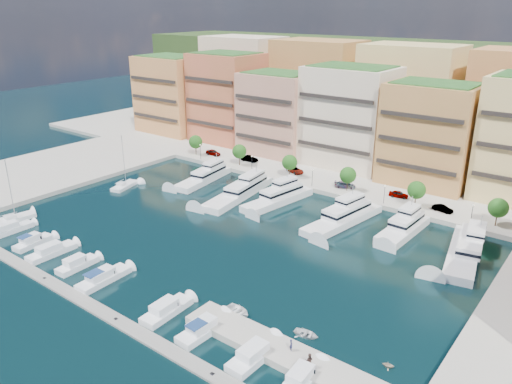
% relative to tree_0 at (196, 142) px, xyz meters
% --- Properties ---
extents(ground, '(400.00, 400.00, 0.00)m').
position_rel_tree_0_xyz_m(ground, '(40.00, -33.50, -4.74)').
color(ground, black).
rests_on(ground, ground).
extents(north_quay, '(220.00, 64.00, 2.00)m').
position_rel_tree_0_xyz_m(north_quay, '(40.00, 28.50, -4.74)').
color(north_quay, '#9E998E').
rests_on(north_quay, ground).
extents(west_quay, '(34.00, 76.00, 2.00)m').
position_rel_tree_0_xyz_m(west_quay, '(-22.00, -41.50, -4.74)').
color(west_quay, '#9E998E').
rests_on(west_quay, ground).
extents(hillside, '(240.00, 40.00, 58.00)m').
position_rel_tree_0_xyz_m(hillside, '(40.00, 76.50, -4.74)').
color(hillside, '#1D3315').
rests_on(hillside, ground).
extents(south_pontoon, '(72.00, 2.20, 0.35)m').
position_rel_tree_0_xyz_m(south_pontoon, '(37.00, -63.50, -4.74)').
color(south_pontoon, gray).
rests_on(south_pontoon, ground).
extents(finger_pier, '(32.00, 5.00, 2.00)m').
position_rel_tree_0_xyz_m(finger_pier, '(70.00, -55.50, -4.74)').
color(finger_pier, '#9E998E').
rests_on(finger_pier, ground).
extents(apartment_0, '(22.00, 16.50, 24.80)m').
position_rel_tree_0_xyz_m(apartment_0, '(-26.00, 16.49, 8.57)').
color(apartment_0, '#CC864A').
rests_on(apartment_0, north_quay).
extents(apartment_1, '(20.00, 16.50, 26.80)m').
position_rel_tree_0_xyz_m(apartment_1, '(-4.00, 18.49, 9.57)').
color(apartment_1, '#CD5A44').
rests_on(apartment_1, north_quay).
extents(apartment_2, '(20.00, 15.50, 22.80)m').
position_rel_tree_0_xyz_m(apartment_2, '(17.00, 16.49, 7.57)').
color(apartment_2, tan).
rests_on(apartment_2, north_quay).
extents(apartment_3, '(22.00, 16.50, 25.80)m').
position_rel_tree_0_xyz_m(apartment_3, '(38.00, 18.49, 9.07)').
color(apartment_3, beige).
rests_on(apartment_3, north_quay).
extents(apartment_4, '(20.00, 15.50, 23.80)m').
position_rel_tree_0_xyz_m(apartment_4, '(60.00, 16.49, 8.07)').
color(apartment_4, '#CC8A4C').
rests_on(apartment_4, north_quay).
extents(backblock_0, '(26.00, 18.00, 30.00)m').
position_rel_tree_0_xyz_m(backblock_0, '(-15.00, 40.50, 11.26)').
color(backblock_0, beige).
rests_on(backblock_0, north_quay).
extents(backblock_1, '(26.00, 18.00, 30.00)m').
position_rel_tree_0_xyz_m(backblock_1, '(15.00, 40.50, 11.26)').
color(backblock_1, '#CC8A4C').
rests_on(backblock_1, north_quay).
extents(backblock_2, '(26.00, 18.00, 30.00)m').
position_rel_tree_0_xyz_m(backblock_2, '(45.00, 40.50, 11.26)').
color(backblock_2, '#E4CF79').
rests_on(backblock_2, north_quay).
extents(tree_0, '(3.80, 3.80, 5.65)m').
position_rel_tree_0_xyz_m(tree_0, '(0.00, 0.00, 0.00)').
color(tree_0, '#473323').
rests_on(tree_0, north_quay).
extents(tree_1, '(3.80, 3.80, 5.65)m').
position_rel_tree_0_xyz_m(tree_1, '(16.00, 0.00, 0.00)').
color(tree_1, '#473323').
rests_on(tree_1, north_quay).
extents(tree_2, '(3.80, 3.80, 5.65)m').
position_rel_tree_0_xyz_m(tree_2, '(32.00, 0.00, 0.00)').
color(tree_2, '#473323').
rests_on(tree_2, north_quay).
extents(tree_3, '(3.80, 3.80, 5.65)m').
position_rel_tree_0_xyz_m(tree_3, '(48.00, 0.00, 0.00)').
color(tree_3, '#473323').
rests_on(tree_3, north_quay).
extents(tree_4, '(3.80, 3.80, 5.65)m').
position_rel_tree_0_xyz_m(tree_4, '(64.00, 0.00, 0.00)').
color(tree_4, '#473323').
rests_on(tree_4, north_quay).
extents(tree_5, '(3.80, 3.80, 5.65)m').
position_rel_tree_0_xyz_m(tree_5, '(80.00, 0.00, 0.00)').
color(tree_5, '#473323').
rests_on(tree_5, north_quay).
extents(lamppost_0, '(0.30, 0.30, 4.20)m').
position_rel_tree_0_xyz_m(lamppost_0, '(4.00, -2.30, -0.92)').
color(lamppost_0, black).
rests_on(lamppost_0, north_quay).
extents(lamppost_1, '(0.30, 0.30, 4.20)m').
position_rel_tree_0_xyz_m(lamppost_1, '(22.00, -2.30, -0.92)').
color(lamppost_1, black).
rests_on(lamppost_1, north_quay).
extents(lamppost_2, '(0.30, 0.30, 4.20)m').
position_rel_tree_0_xyz_m(lamppost_2, '(40.00, -2.30, -0.92)').
color(lamppost_2, black).
rests_on(lamppost_2, north_quay).
extents(lamppost_3, '(0.30, 0.30, 4.20)m').
position_rel_tree_0_xyz_m(lamppost_3, '(58.00, -2.30, -0.92)').
color(lamppost_3, black).
rests_on(lamppost_3, north_quay).
extents(lamppost_4, '(0.30, 0.30, 4.20)m').
position_rel_tree_0_xyz_m(lamppost_4, '(76.00, -2.30, -0.92)').
color(lamppost_4, black).
rests_on(lamppost_4, north_quay).
extents(yacht_1, '(6.98, 18.98, 7.30)m').
position_rel_tree_0_xyz_m(yacht_1, '(15.66, -13.04, -3.65)').
color(yacht_1, white).
rests_on(yacht_1, ground).
extents(yacht_2, '(7.96, 23.92, 7.30)m').
position_rel_tree_0_xyz_m(yacht_2, '(29.06, -15.26, -3.53)').
color(yacht_2, white).
rests_on(yacht_2, ground).
extents(yacht_3, '(6.90, 19.54, 7.30)m').
position_rel_tree_0_xyz_m(yacht_3, '(38.41, -13.26, -3.53)').
color(yacht_3, white).
rests_on(yacht_3, ground).
extents(yacht_4, '(7.75, 21.66, 7.30)m').
position_rel_tree_0_xyz_m(yacht_4, '(55.05, -14.26, -3.65)').
color(yacht_4, white).
rests_on(yacht_4, ground).
extents(yacht_5, '(5.08, 15.69, 7.30)m').
position_rel_tree_0_xyz_m(yacht_5, '(66.43, -11.61, -3.53)').
color(yacht_5, white).
rests_on(yacht_5, ground).
extents(yacht_6, '(8.66, 21.46, 7.30)m').
position_rel_tree_0_xyz_m(yacht_6, '(78.50, -14.09, -3.53)').
color(yacht_6, white).
rests_on(yacht_6, ground).
extents(cruiser_0, '(2.50, 9.09, 2.55)m').
position_rel_tree_0_xyz_m(cruiser_0, '(6.41, -58.10, -4.20)').
color(cruiser_0, white).
rests_on(cruiser_0, ground).
extents(cruiser_1, '(3.38, 7.36, 2.66)m').
position_rel_tree_0_xyz_m(cruiser_1, '(14.99, -58.09, -4.17)').
color(cruiser_1, white).
rests_on(cruiser_1, ground).
extents(cruiser_2, '(2.73, 8.62, 2.55)m').
position_rel_tree_0_xyz_m(cruiser_2, '(21.07, -58.09, -4.20)').
color(cruiser_2, white).
rests_on(cruiser_2, ground).
extents(cruiser_3, '(2.76, 7.16, 2.55)m').
position_rel_tree_0_xyz_m(cruiser_3, '(28.73, -58.08, -4.20)').
color(cruiser_3, white).
rests_on(cruiser_3, ground).
extents(cruiser_4, '(3.22, 9.15, 2.66)m').
position_rel_tree_0_xyz_m(cruiser_4, '(35.83, -58.12, -4.17)').
color(cruiser_4, white).
rests_on(cruiser_4, ground).
extents(cruiser_6, '(3.11, 8.23, 2.55)m').
position_rel_tree_0_xyz_m(cruiser_6, '(50.31, -58.09, -4.20)').
color(cruiser_6, white).
rests_on(cruiser_6, ground).
extents(cruiser_7, '(3.12, 8.25, 2.66)m').
position_rel_tree_0_xyz_m(cruiser_7, '(57.51, -58.11, -4.17)').
color(cruiser_7, white).
rests_on(cruiser_7, ground).
extents(cruiser_8, '(3.11, 8.26, 2.55)m').
position_rel_tree_0_xyz_m(cruiser_8, '(66.08, -58.09, -4.20)').
color(cruiser_8, white).
rests_on(cruiser_8, ground).
extents(cruiser_9, '(3.27, 7.34, 2.55)m').
position_rel_tree_0_xyz_m(cruiser_9, '(72.99, -58.08, -4.20)').
color(cruiser_9, white).
rests_on(cruiser_9, ground).
extents(sailboat_2, '(4.67, 8.11, 13.20)m').
position_rel_tree_0_xyz_m(sailboat_2, '(3.51, -28.24, -4.42)').
color(sailboat_2, white).
rests_on(sailboat_2, ground).
extents(sailboat_0, '(4.14, 8.52, 13.20)m').
position_rel_tree_0_xyz_m(sailboat_0, '(1.41, -54.53, -4.43)').
color(sailboat_0, white).
rests_on(sailboat_0, ground).
extents(tender_3, '(1.73, 1.59, 0.78)m').
position_rel_tree_0_xyz_m(tender_3, '(79.82, -49.44, -4.36)').
color(tender_3, '#C0AF93').
rests_on(tender_3, ground).
extents(tender_2, '(3.70, 2.85, 0.71)m').
position_rel_tree_0_xyz_m(tender_2, '(68.73, -50.30, -4.39)').
color(tender_2, white).
rests_on(tender_2, ground).
extents(tender_0, '(4.25, 3.29, 0.81)m').
position_rel_tree_0_xyz_m(tender_0, '(58.26, -51.66, -4.34)').
color(tender_0, white).
rests_on(tender_0, ground).
extents(car_0, '(4.70, 2.07, 1.57)m').
position_rel_tree_0_xyz_m(car_0, '(4.15, 2.66, -2.96)').
color(car_0, gray).
rests_on(car_0, north_quay).
extents(car_1, '(4.92, 2.16, 1.57)m').
position_rel_tree_0_xyz_m(car_1, '(16.06, 4.17, -2.96)').
color(car_1, gray).
rests_on(car_1, north_quay).
extents(car_2, '(5.84, 4.19, 1.48)m').
position_rel_tree_0_xyz_m(car_2, '(31.30, 3.61, -3.00)').
color(car_2, gray).
rests_on(car_2, north_quay).
extents(car_3, '(5.26, 3.77, 1.41)m').
position_rel_tree_0_xyz_m(car_3, '(46.70, 1.46, -3.04)').
color(car_3, gray).
rests_on(car_3, north_quay).
extents(car_4, '(4.49, 2.46, 1.45)m').
position_rel_tree_0_xyz_m(car_4, '(59.09, 3.17, -3.02)').
color(car_4, gray).
rests_on(car_4, north_quay).
extents(car_5, '(4.35, 2.02, 1.38)m').
position_rel_tree_0_xyz_m(car_5, '(69.57, 0.78, -3.05)').
color(car_5, gray).
rests_on(car_5, north_quay).
extents(person_0, '(0.69, 0.67, 1.60)m').
position_rel_tree_0_xyz_m(person_0, '(69.41, -54.99, -2.94)').
color(person_0, '#232447').
rests_on(person_0, finger_pier).
extents(person_1, '(1.15, 1.03, 1.94)m').
position_rel_tree_0_xyz_m(person_1, '(72.82, -56.27, -2.77)').
color(person_1, '#47322A').
rests_on(person_1, finger_pier).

